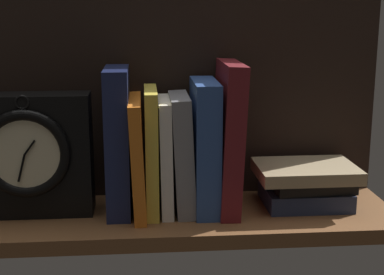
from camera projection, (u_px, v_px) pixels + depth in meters
ground_plane at (172, 219)px, 98.52cm from camera, size 77.94×22.18×2.50cm
back_panel at (168, 84)px, 103.63cm from camera, size 77.94×1.20×41.92cm
book_navy_bierce at (118, 141)px, 96.05cm from camera, size 3.99×12.88×24.87cm
book_orange_pandolfini at (138, 156)px, 96.92cm from camera, size 2.70×16.88×19.76cm
book_yellow_seinlanguage at (151, 151)px, 96.93cm from camera, size 2.20×13.51×21.32cm
book_white_catcher at (165, 155)px, 97.33cm from camera, size 2.29×12.76×19.57cm
book_gray_chess at (182, 153)px, 97.50cm from camera, size 4.12×12.86×20.28cm
book_blue_modern at (205, 146)px, 97.56cm from camera, size 4.13×14.25×22.58cm
book_maroon_dawkins at (228, 137)px, 97.55cm from camera, size 4.36×15.61×25.74cm
framed_clock at (29, 155)px, 94.78cm from camera, size 20.73×7.78×21.08cm
book_stack_side at (306, 184)px, 100.88cm from camera, size 17.49×12.89×7.50cm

